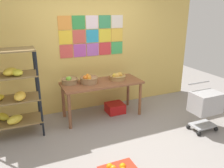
{
  "coord_description": "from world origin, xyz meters",
  "views": [
    {
      "loc": [
        -1.47,
        -2.91,
        2.11
      ],
      "look_at": [
        0.08,
        0.64,
        0.82
      ],
      "focal_mm": 36.28,
      "sensor_mm": 36.0,
      "label": 1
    }
  ],
  "objects_px": {
    "fruit_basket_back_right": "(70,80)",
    "fruit_basket_centre": "(117,77)",
    "shopping_cart": "(205,104)",
    "banana_shelf_unit": "(1,90)",
    "produce_crate_under_table": "(115,108)",
    "display_table": "(102,86)",
    "fruit_basket_right": "(89,79)"
  },
  "relations": [
    {
      "from": "display_table",
      "to": "fruit_basket_centre",
      "type": "relative_size",
      "value": 4.72
    },
    {
      "from": "fruit_basket_back_right",
      "to": "produce_crate_under_table",
      "type": "distance_m",
      "value": 1.16
    },
    {
      "from": "fruit_basket_back_right",
      "to": "banana_shelf_unit",
      "type": "bearing_deg",
      "value": -166.58
    },
    {
      "from": "fruit_basket_right",
      "to": "produce_crate_under_table",
      "type": "height_order",
      "value": "fruit_basket_right"
    },
    {
      "from": "fruit_basket_centre",
      "to": "fruit_basket_right",
      "type": "distance_m",
      "value": 0.61
    },
    {
      "from": "fruit_basket_right",
      "to": "fruit_basket_centre",
      "type": "bearing_deg",
      "value": -2.13
    },
    {
      "from": "fruit_basket_right",
      "to": "shopping_cart",
      "type": "xyz_separation_m",
      "value": [
        1.72,
        -1.32,
        -0.3
      ]
    },
    {
      "from": "fruit_basket_centre",
      "to": "produce_crate_under_table",
      "type": "height_order",
      "value": "fruit_basket_centre"
    },
    {
      "from": "shopping_cart",
      "to": "display_table",
      "type": "bearing_deg",
      "value": 129.81
    },
    {
      "from": "banana_shelf_unit",
      "to": "fruit_basket_right",
      "type": "relative_size",
      "value": 4.63
    },
    {
      "from": "fruit_basket_back_right",
      "to": "shopping_cart",
      "type": "xyz_separation_m",
      "value": [
        2.07,
        -1.45,
        -0.29
      ]
    },
    {
      "from": "fruit_basket_centre",
      "to": "shopping_cart",
      "type": "height_order",
      "value": "fruit_basket_centre"
    },
    {
      "from": "fruit_basket_centre",
      "to": "fruit_basket_back_right",
      "type": "height_order",
      "value": "fruit_basket_centre"
    },
    {
      "from": "fruit_basket_right",
      "to": "produce_crate_under_table",
      "type": "distance_m",
      "value": 0.91
    },
    {
      "from": "banana_shelf_unit",
      "to": "fruit_basket_back_right",
      "type": "relative_size",
      "value": 5.03
    },
    {
      "from": "fruit_basket_back_right",
      "to": "produce_crate_under_table",
      "type": "xyz_separation_m",
      "value": [
        0.92,
        -0.12,
        -0.7
      ]
    },
    {
      "from": "fruit_basket_back_right",
      "to": "fruit_basket_centre",
      "type": "bearing_deg",
      "value": -8.58
    },
    {
      "from": "banana_shelf_unit",
      "to": "display_table",
      "type": "height_order",
      "value": "banana_shelf_unit"
    },
    {
      "from": "shopping_cart",
      "to": "fruit_basket_back_right",
      "type": "bearing_deg",
      "value": 136.24
    },
    {
      "from": "fruit_basket_right",
      "to": "fruit_basket_back_right",
      "type": "bearing_deg",
      "value": 160.97
    },
    {
      "from": "fruit_basket_centre",
      "to": "fruit_basket_right",
      "type": "xyz_separation_m",
      "value": [
        -0.6,
        0.02,
        0.02
      ]
    },
    {
      "from": "banana_shelf_unit",
      "to": "fruit_basket_centre",
      "type": "distance_m",
      "value": 2.15
    },
    {
      "from": "display_table",
      "to": "fruit_basket_back_right",
      "type": "bearing_deg",
      "value": 165.42
    },
    {
      "from": "produce_crate_under_table",
      "to": "shopping_cart",
      "type": "bearing_deg",
      "value": -48.87
    },
    {
      "from": "display_table",
      "to": "produce_crate_under_table",
      "type": "height_order",
      "value": "display_table"
    },
    {
      "from": "fruit_basket_centre",
      "to": "fruit_basket_right",
      "type": "height_order",
      "value": "fruit_basket_right"
    },
    {
      "from": "fruit_basket_centre",
      "to": "shopping_cart",
      "type": "relative_size",
      "value": 0.39
    },
    {
      "from": "shopping_cart",
      "to": "produce_crate_under_table",
      "type": "bearing_deg",
      "value": 122.26
    },
    {
      "from": "shopping_cart",
      "to": "fruit_basket_centre",
      "type": "bearing_deg",
      "value": 121.71
    },
    {
      "from": "produce_crate_under_table",
      "to": "shopping_cart",
      "type": "relative_size",
      "value": 0.42
    },
    {
      "from": "fruit_basket_right",
      "to": "fruit_basket_back_right",
      "type": "xyz_separation_m",
      "value": [
        -0.35,
        0.12,
        -0.01
      ]
    },
    {
      "from": "fruit_basket_back_right",
      "to": "produce_crate_under_table",
      "type": "relative_size",
      "value": 0.9
    }
  ]
}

